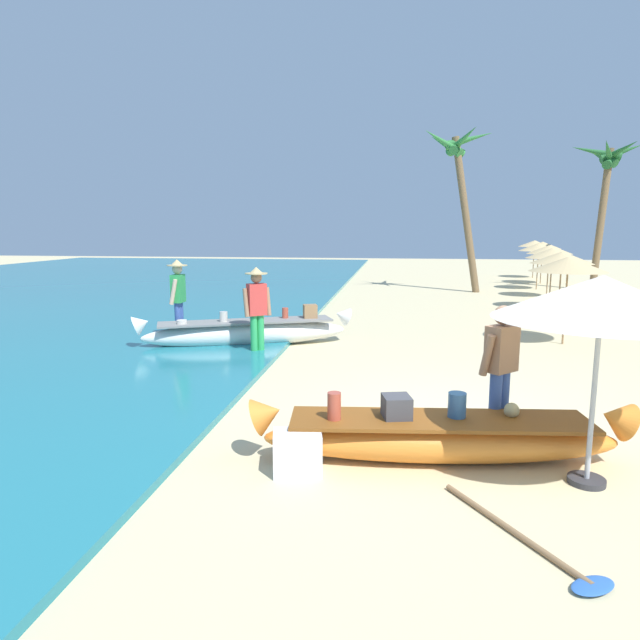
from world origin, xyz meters
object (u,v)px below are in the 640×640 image
Objects in this scene: person_vendor_hatted at (257,305)px; paddle at (535,546)px; person_tourist_customer at (501,368)px; palm_tree_tall_inland at (459,163)px; patio_umbrella_large at (602,299)px; cooler_box at (297,452)px; person_vendor_assistant at (178,295)px; boat_orange_foreground at (438,436)px; palm_tree_leaning_seaward at (607,170)px; boat_white_midground at (247,332)px.

person_vendor_hatted is 7.46m from paddle.
palm_tree_tall_inland reaches higher than person_tourist_customer.
person_tourist_customer is at bearing -93.74° from palm_tree_tall_inland.
person_tourist_customer is 2.33m from paddle.
cooler_box is (-2.90, -0.15, -1.64)m from patio_umbrella_large.
person_tourist_customer is at bearing -40.38° from person_vendor_assistant.
palm_tree_leaning_seaward reaches higher than boat_orange_foreground.
palm_tree_leaning_seaward reaches higher than patio_umbrella_large.
person_tourist_customer is 0.90× the size of person_vendor_assistant.
boat_white_midground is 6.36m from cooler_box.
person_vendor_assistant is 0.89× the size of patio_umbrella_large.
palm_tree_leaning_seaward is 3.74× the size of paddle.
person_tourist_customer is at bearing -46.59° from person_vendor_hatted.
palm_tree_tall_inland reaches higher than person_vendor_hatted.
palm_tree_leaning_seaward is (5.87, 1.29, -0.20)m from palm_tree_tall_inland.
person_vendor_hatted is at bearing -129.37° from palm_tree_leaning_seaward.
person_vendor_hatted is 0.28× the size of palm_tree_tall_inland.
person_vendor_hatted is 0.85× the size of patio_umbrella_large.
boat_white_midground is 13.25m from palm_tree_tall_inland.
palm_tree_tall_inland reaches higher than boat_white_midground.
person_vendor_assistant is 13.65m from palm_tree_tall_inland.
person_vendor_hatted is (-3.22, 4.66, 0.75)m from boat_orange_foreground.
paddle is (3.86, -6.30, -0.99)m from person_vendor_hatted.
patio_umbrella_large reaches higher than person_vendor_hatted.
palm_tree_leaning_seaward is at bearing 70.30° from paddle.
cooler_box is 2.39m from paddle.
palm_tree_tall_inland is 1.06× the size of palm_tree_leaning_seaward.
patio_umbrella_large is at bearing -14.63° from boat_orange_foreground.
person_tourist_customer is at bearing 88.16° from paddle.
paddle is (-1.12, -18.25, -4.95)m from palm_tree_tall_inland.
patio_umbrella_large reaches higher than person_tourist_customer.
person_vendor_hatted is at bearing 124.61° from boat_orange_foreground.
palm_tree_leaning_seaward is (11.29, 12.45, 4.47)m from boat_white_midground.
person_vendor_hatted reaches higher than paddle.
palm_tree_leaning_seaward is 11.94× the size of cooler_box.
person_vendor_hatted is at bearing -23.81° from person_vendor_assistant.
palm_tree_leaning_seaward is at bearing 71.23° from patio_umbrella_large.
palm_tree_leaning_seaward reaches higher than person_tourist_customer.
palm_tree_leaning_seaward is 21.05m from cooler_box.
palm_tree_tall_inland is 18.94m from paddle.
person_tourist_customer is 0.28× the size of palm_tree_leaning_seaward.
person_tourist_customer is at bearing 35.27° from boat_orange_foreground.
paddle is (4.29, -7.09, -0.28)m from boat_white_midground.
person_vendor_assistant reaches higher than person_tourist_customer.
person_vendor_assistant is 0.31× the size of palm_tree_leaning_seaward.
cooler_box is (-2.18, -1.03, -0.72)m from person_tourist_customer.
paddle is (2.11, -1.11, -0.19)m from cooler_box.
cooler_box is at bearing -177.03° from patio_umbrella_large.
boat_white_midground reaches higher than cooler_box.
boat_orange_foreground is 0.66× the size of palm_tree_tall_inland.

